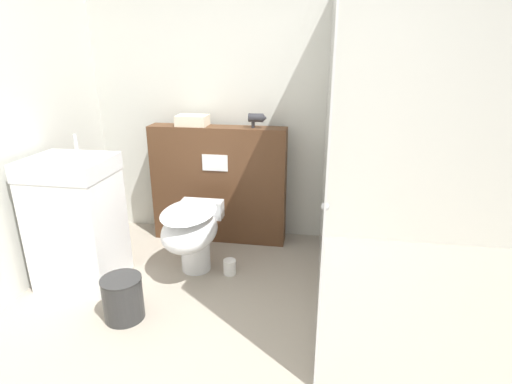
{
  "coord_description": "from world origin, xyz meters",
  "views": [
    {
      "loc": [
        0.41,
        -1.54,
        1.63
      ],
      "look_at": [
        -0.04,
        1.15,
        0.67
      ],
      "focal_mm": 28.0,
      "sensor_mm": 36.0,
      "label": 1
    }
  ],
  "objects_px": {
    "waste_bin": "(123,298)",
    "hair_drier": "(257,118)",
    "toilet": "(192,232)",
    "sink_vanity": "(77,222)"
  },
  "relations": [
    {
      "from": "toilet",
      "to": "waste_bin",
      "type": "bearing_deg",
      "value": -113.89
    },
    {
      "from": "toilet",
      "to": "hair_drier",
      "type": "bearing_deg",
      "value": 58.24
    },
    {
      "from": "sink_vanity",
      "to": "waste_bin",
      "type": "relative_size",
      "value": 3.76
    },
    {
      "from": "hair_drier",
      "to": "waste_bin",
      "type": "distance_m",
      "value": 1.71
    },
    {
      "from": "waste_bin",
      "to": "hair_drier",
      "type": "bearing_deg",
      "value": 61.95
    },
    {
      "from": "toilet",
      "to": "sink_vanity",
      "type": "xyz_separation_m",
      "value": [
        -0.78,
        -0.23,
        0.12
      ]
    },
    {
      "from": "toilet",
      "to": "hair_drier",
      "type": "height_order",
      "value": "hair_drier"
    },
    {
      "from": "hair_drier",
      "to": "sink_vanity",
      "type": "bearing_deg",
      "value": -143.73
    },
    {
      "from": "toilet",
      "to": "waste_bin",
      "type": "xyz_separation_m",
      "value": [
        -0.27,
        -0.61,
        -0.21
      ]
    },
    {
      "from": "toilet",
      "to": "sink_vanity",
      "type": "height_order",
      "value": "sink_vanity"
    }
  ]
}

